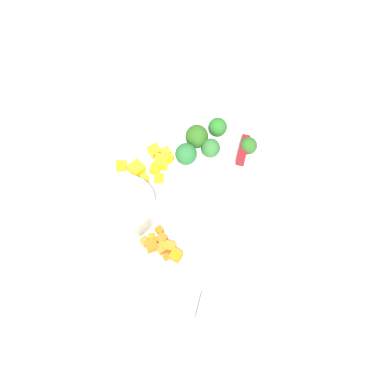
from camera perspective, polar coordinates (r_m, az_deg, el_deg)
ground_plane at (r=0.90m, az=-0.00°, el=-0.61°), size 4.00×4.00×0.00m
cutting_board at (r=0.90m, az=-0.00°, el=-0.45°), size 0.42×0.35×0.01m
prep_bowl at (r=0.86m, az=-7.51°, el=-1.73°), size 0.10×0.10×0.05m
chef_knife at (r=0.89m, az=4.69°, el=0.04°), size 0.15×0.33×0.02m
carrot_dice_0 at (r=0.85m, az=-4.62°, el=-6.15°), size 0.02×0.02×0.02m
carrot_dice_1 at (r=0.85m, az=-2.92°, el=-7.44°), size 0.01×0.01×0.01m
carrot_dice_2 at (r=0.85m, az=-2.53°, el=-6.26°), size 0.02×0.02×0.02m
carrot_dice_3 at (r=0.86m, az=-3.73°, el=-4.39°), size 0.02×0.02×0.01m
carrot_dice_4 at (r=0.85m, az=-3.44°, el=-6.40°), size 0.02×0.02×0.01m
carrot_dice_5 at (r=0.85m, az=-3.51°, el=-5.38°), size 0.02×0.02×0.01m
carrot_dice_6 at (r=0.86m, az=-4.63°, el=-5.24°), size 0.01×0.01×0.01m
carrot_dice_7 at (r=0.84m, az=-1.83°, el=-7.24°), size 0.03×0.03×0.02m
carrot_dice_8 at (r=0.85m, az=-5.43°, el=-5.68°), size 0.02×0.02×0.01m
pepper_dice_0 at (r=0.93m, az=-4.30°, el=4.71°), size 0.03×0.03×0.02m
pepper_dice_1 at (r=0.91m, az=-3.48°, el=3.42°), size 0.03×0.03×0.02m
pepper_dice_2 at (r=0.90m, az=-5.43°, el=1.57°), size 0.02×0.02×0.01m
pepper_dice_3 at (r=0.93m, az=-3.02°, el=4.56°), size 0.02×0.02×0.01m
pepper_dice_4 at (r=0.91m, az=-4.17°, el=2.65°), size 0.02×0.03×0.01m
pepper_dice_5 at (r=0.90m, az=-3.79°, el=1.56°), size 0.02×0.02×0.02m
pepper_dice_6 at (r=0.92m, az=-8.05°, el=2.98°), size 0.02×0.02×0.01m
pepper_dice_7 at (r=0.92m, az=-2.65°, el=3.86°), size 0.02×0.02×0.01m
pepper_dice_8 at (r=0.91m, az=-6.34°, el=2.66°), size 0.03×0.03×0.02m
broccoli_floret_0 at (r=0.93m, az=0.55°, el=6.36°), size 0.04×0.04×0.05m
broccoli_floret_1 at (r=0.93m, az=6.46°, el=5.26°), size 0.03×0.03×0.03m
broccoli_floret_2 at (r=0.91m, az=-0.69°, el=4.34°), size 0.04×0.04×0.04m
broccoli_floret_3 at (r=0.92m, az=2.15°, el=5.02°), size 0.03×0.03×0.04m
broccoli_floret_4 at (r=0.94m, az=2.96°, el=7.40°), size 0.03×0.03×0.04m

